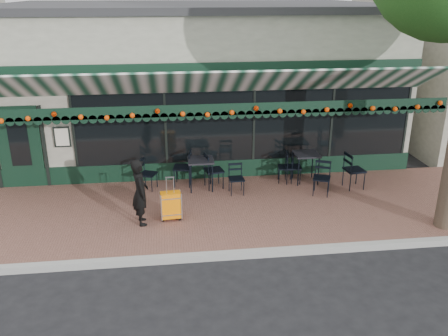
{
  "coord_description": "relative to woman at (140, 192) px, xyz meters",
  "views": [
    {
      "loc": [
        -0.93,
        -8.35,
        5.14
      ],
      "look_at": [
        0.29,
        1.6,
        1.33
      ],
      "focal_mm": 38.0,
      "sensor_mm": 36.0,
      "label": 1
    }
  ],
  "objects": [
    {
      "name": "cafe_table_b",
      "position": [
        1.48,
        1.82,
        -0.02
      ],
      "size": [
        0.67,
        0.67,
        0.82
      ],
      "color": "black",
      "rests_on": "sidewalk"
    },
    {
      "name": "sidewalk",
      "position": [
        1.61,
        0.58,
        -0.84
      ],
      "size": [
        18.0,
        4.0,
        0.15
      ],
      "primitive_type": "cube",
      "color": "brown",
      "rests_on": "ground"
    },
    {
      "name": "cafe_table_a",
      "position": [
        4.36,
        1.96,
        -0.02
      ],
      "size": [
        0.66,
        0.66,
        0.82
      ],
      "color": "black",
      "rests_on": "sidewalk"
    },
    {
      "name": "chair_solo",
      "position": [
        0.1,
        1.96,
        -0.35
      ],
      "size": [
        0.54,
        0.54,
        0.83
      ],
      "primitive_type": null,
      "rotation": [
        0.0,
        0.0,
        1.17
      ],
      "color": "black",
      "rests_on": "sidewalk"
    },
    {
      "name": "chair_b_front",
      "position": [
        2.37,
        1.38,
        -0.36
      ],
      "size": [
        0.41,
        0.41,
        0.79
      ],
      "primitive_type": null,
      "rotation": [
        0.0,
        0.0,
        0.04
      ],
      "color": "black",
      "rests_on": "sidewalk"
    },
    {
      "name": "chair_a_extra",
      "position": [
        5.51,
        1.38,
        -0.27
      ],
      "size": [
        0.55,
        0.55,
        0.99
      ],
      "primitive_type": null,
      "rotation": [
        0.0,
        0.0,
        1.7
      ],
      "color": "black",
      "rests_on": "sidewalk"
    },
    {
      "name": "curb",
      "position": [
        1.61,
        -1.5,
        -0.84
      ],
      "size": [
        18.0,
        0.16,
        0.15
      ],
      "primitive_type": "cube",
      "color": "#9E9E99",
      "rests_on": "ground"
    },
    {
      "name": "chair_b_right",
      "position": [
        1.83,
        1.86,
        -0.28
      ],
      "size": [
        0.56,
        0.56,
        0.95
      ],
      "primitive_type": null,
      "rotation": [
        0.0,
        0.0,
        1.77
      ],
      "color": "black",
      "rests_on": "sidewalk"
    },
    {
      "name": "restaurant_building",
      "position": [
        1.61,
        6.41,
        1.36
      ],
      "size": [
        12.0,
        9.6,
        4.5
      ],
      "color": "gray",
      "rests_on": "ground"
    },
    {
      "name": "chair_a_left",
      "position": [
        3.81,
        2.01,
        -0.35
      ],
      "size": [
        0.48,
        0.48,
        0.82
      ],
      "primitive_type": null,
      "rotation": [
        0.0,
        0.0,
        -1.76
      ],
      "color": "black",
      "rests_on": "sidewalk"
    },
    {
      "name": "chair_b_left",
      "position": [
        1.02,
        2.13,
        -0.27
      ],
      "size": [
        0.57,
        0.57,
        0.98
      ],
      "primitive_type": null,
      "rotation": [
        0.0,
        0.0,
        -1.75
      ],
      "color": "black",
      "rests_on": "sidewalk"
    },
    {
      "name": "suitcase",
      "position": [
        0.67,
        0.1,
        -0.41
      ],
      "size": [
        0.48,
        0.29,
        1.05
      ],
      "rotation": [
        0.0,
        0.0,
        0.09
      ],
      "color": "orange",
      "rests_on": "sidewalk"
    },
    {
      "name": "ground",
      "position": [
        1.61,
        -1.42,
        -0.91
      ],
      "size": [
        80.0,
        80.0,
        0.0
      ],
      "primitive_type": "plane",
      "color": "black",
      "rests_on": "ground"
    },
    {
      "name": "chair_a_front",
      "position": [
        4.53,
        1.07,
        -0.32
      ],
      "size": [
        0.57,
        0.57,
        0.88
      ],
      "primitive_type": null,
      "rotation": [
        0.0,
        0.0,
        -0.4
      ],
      "color": "black",
      "rests_on": "sidewalk"
    },
    {
      "name": "chair_a_right",
      "position": [
        4.01,
        1.96,
        -0.33
      ],
      "size": [
        0.49,
        0.49,
        0.87
      ],
      "primitive_type": null,
      "rotation": [
        0.0,
        0.0,
        1.44
      ],
      "color": "black",
      "rests_on": "sidewalk"
    },
    {
      "name": "woman",
      "position": [
        0.0,
        0.0,
        0.0
      ],
      "size": [
        0.46,
        0.61,
        1.52
      ],
      "primitive_type": "imported",
      "rotation": [
        0.0,
        0.0,
        1.76
      ],
      "color": "black",
      "rests_on": "sidewalk"
    }
  ]
}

